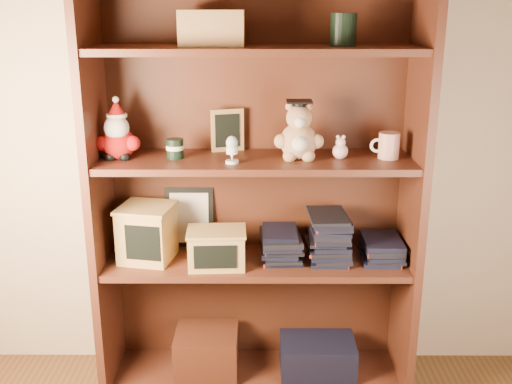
# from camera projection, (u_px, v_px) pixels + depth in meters

# --- Properties ---
(room_envelope) EXTENTS (3.04, 3.04, 2.51)m
(room_envelope) POSITION_uv_depth(u_px,v_px,m) (331.00, 59.00, 0.80)
(room_envelope) COLOR #53371C
(room_envelope) RESTS_ON ground
(bookcase) EXTENTS (1.20, 0.35, 1.60)m
(bookcase) POSITION_uv_depth(u_px,v_px,m) (255.00, 198.00, 2.29)
(bookcase) COLOR #4E2416
(bookcase) RESTS_ON ground
(shelf_lower) EXTENTS (1.14, 0.33, 0.02)m
(shelf_lower) POSITION_uv_depth(u_px,v_px,m) (256.00, 262.00, 2.31)
(shelf_lower) COLOR #4E2416
(shelf_lower) RESTS_ON ground
(shelf_upper) EXTENTS (1.14, 0.33, 0.02)m
(shelf_upper) POSITION_uv_depth(u_px,v_px,m) (256.00, 161.00, 2.19)
(shelf_upper) COLOR #4E2416
(shelf_upper) RESTS_ON ground
(santa_plush) EXTENTS (0.17, 0.12, 0.23)m
(santa_plush) POSITION_uv_depth(u_px,v_px,m) (118.00, 136.00, 2.16)
(santa_plush) COLOR #A50F0F
(santa_plush) RESTS_ON shelf_upper
(teachers_tin) EXTENTS (0.06, 0.06, 0.07)m
(teachers_tin) POSITION_uv_depth(u_px,v_px,m) (175.00, 148.00, 2.18)
(teachers_tin) COLOR black
(teachers_tin) RESTS_ON shelf_upper
(chalkboard_plaque) EXTENTS (0.12, 0.09, 0.16)m
(chalkboard_plaque) POSITION_uv_depth(u_px,v_px,m) (227.00, 131.00, 2.28)
(chalkboard_plaque) COLOR #9E7547
(chalkboard_plaque) RESTS_ON shelf_upper
(egg_cup) EXTENTS (0.05, 0.05, 0.10)m
(egg_cup) POSITION_uv_depth(u_px,v_px,m) (232.00, 149.00, 2.10)
(egg_cup) COLOR white
(egg_cup) RESTS_ON shelf_upper
(grad_teddy_bear) EXTENTS (0.18, 0.15, 0.22)m
(grad_teddy_bear) POSITION_uv_depth(u_px,v_px,m) (299.00, 136.00, 2.16)
(grad_teddy_bear) COLOR tan
(grad_teddy_bear) RESTS_ON shelf_upper
(pink_figurine) EXTENTS (0.06, 0.06, 0.09)m
(pink_figurine) POSITION_uv_depth(u_px,v_px,m) (340.00, 149.00, 2.18)
(pink_figurine) COLOR beige
(pink_figurine) RESTS_ON shelf_upper
(teacher_mug) EXTENTS (0.11, 0.08, 0.10)m
(teacher_mug) POSITION_uv_depth(u_px,v_px,m) (388.00, 146.00, 2.17)
(teacher_mug) COLOR silver
(teacher_mug) RESTS_ON shelf_upper
(certificate_frame) EXTENTS (0.19, 0.05, 0.24)m
(certificate_frame) POSITION_uv_depth(u_px,v_px,m) (189.00, 217.00, 2.40)
(certificate_frame) COLOR black
(certificate_frame) RESTS_ON shelf_lower
(treats_box) EXTENTS (0.23, 0.23, 0.21)m
(treats_box) POSITION_uv_depth(u_px,v_px,m) (147.00, 232.00, 2.28)
(treats_box) COLOR tan
(treats_box) RESTS_ON shelf_lower
(pencils_box) EXTENTS (0.22, 0.17, 0.14)m
(pencils_box) POSITION_uv_depth(u_px,v_px,m) (217.00, 248.00, 2.22)
(pencils_box) COLOR tan
(pencils_box) RESTS_ON shelf_lower
(book_stack_left) EXTENTS (0.14, 0.20, 0.11)m
(book_stack_left) POSITION_uv_depth(u_px,v_px,m) (282.00, 245.00, 2.29)
(book_stack_left) COLOR black
(book_stack_left) RESTS_ON shelf_lower
(book_stack_mid) EXTENTS (0.14, 0.20, 0.19)m
(book_stack_mid) POSITION_uv_depth(u_px,v_px,m) (329.00, 236.00, 2.28)
(book_stack_mid) COLOR black
(book_stack_mid) RESTS_ON shelf_lower
(book_stack_right) EXTENTS (0.14, 0.20, 0.08)m
(book_stack_right) POSITION_uv_depth(u_px,v_px,m) (382.00, 249.00, 2.29)
(book_stack_right) COLOR black
(book_stack_right) RESTS_ON shelf_lower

